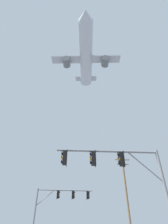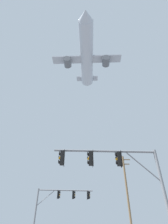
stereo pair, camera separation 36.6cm
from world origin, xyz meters
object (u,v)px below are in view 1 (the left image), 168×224
at_px(signal_pole_far, 60,199).
at_px(airplane, 86,56).
at_px(utility_pole, 126,192).
at_px(signal_pole_near, 119,169).

xyz_separation_m(signal_pole_far, airplane, (4.16, 11.36, 42.28)).
bearing_deg(airplane, utility_pole, -62.16).
height_order(signal_pole_far, utility_pole, utility_pole).
distance_m(signal_pole_near, utility_pole, 15.65).
height_order(signal_pole_near, signal_pole_far, signal_pole_near).
bearing_deg(signal_pole_far, airplane, 69.91).
distance_m(signal_pole_near, airplane, 48.60).
relative_size(signal_pole_near, signal_pole_far, 0.99).
distance_m(signal_pole_near, signal_pole_far, 13.86).
height_order(utility_pole, airplane, airplane).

